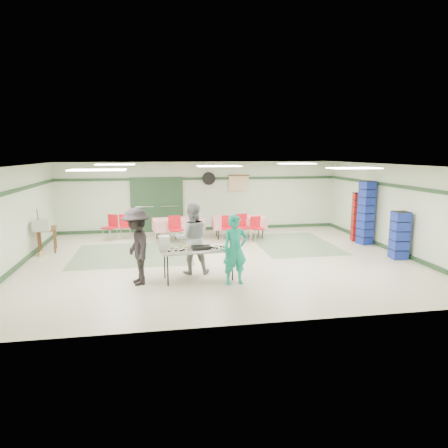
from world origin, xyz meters
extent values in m
plane|color=beige|center=(0.00, 0.00, 0.00)|extent=(11.00, 11.00, 0.00)
plane|color=white|center=(0.00, 0.00, 2.70)|extent=(11.00, 11.00, 0.00)
plane|color=beige|center=(0.00, 4.50, 1.35)|extent=(11.00, 0.00, 11.00)
plane|color=beige|center=(0.00, -4.50, 1.35)|extent=(11.00, 0.00, 11.00)
plane|color=beige|center=(-5.50, 0.00, 1.35)|extent=(0.00, 9.00, 9.00)
plane|color=beige|center=(5.50, 0.00, 1.35)|extent=(0.00, 9.00, 9.00)
cube|color=#203C22|center=(0.00, 4.47, 2.05)|extent=(11.00, 0.06, 0.10)
cube|color=#203C22|center=(0.00, 4.47, 0.06)|extent=(11.00, 0.06, 0.12)
cube|color=#203C22|center=(-5.47, 0.00, 2.05)|extent=(0.06, 9.00, 0.10)
cube|color=#203C22|center=(-5.47, 0.00, 0.06)|extent=(0.06, 9.00, 0.12)
cube|color=#203C22|center=(5.47, 0.00, 2.05)|extent=(0.06, 9.00, 0.10)
cube|color=#203C22|center=(5.47, 0.00, 0.06)|extent=(0.06, 9.00, 0.12)
cube|color=gray|center=(-2.50, 1.00, 0.00)|extent=(3.50, 3.00, 0.01)
cube|color=gray|center=(2.80, 1.50, 0.00)|extent=(2.50, 3.50, 0.01)
cube|color=gray|center=(-2.20, 4.44, 1.05)|extent=(0.90, 0.06, 2.10)
cube|color=gray|center=(-1.25, 4.44, 1.05)|extent=(0.90, 0.06, 2.10)
cube|color=#203C22|center=(-1.73, 4.42, 1.05)|extent=(2.00, 0.03, 2.15)
cylinder|color=black|center=(0.30, 4.44, 2.05)|extent=(0.50, 0.10, 0.50)
cube|color=#DBB989|center=(1.50, 4.44, 1.85)|extent=(0.80, 0.02, 0.60)
cube|color=#9B9C97|center=(-0.80, -1.75, 0.74)|extent=(1.87, 0.91, 0.04)
cylinder|color=black|center=(-1.55, -2.12, 0.36)|extent=(0.04, 0.04, 0.72)
cylinder|color=black|center=(0.01, -1.96, 0.36)|extent=(0.04, 0.04, 0.72)
cylinder|color=black|center=(-1.60, -1.53, 0.36)|extent=(0.04, 0.04, 0.72)
cylinder|color=black|center=(-0.05, -1.38, 0.36)|extent=(0.04, 0.04, 0.72)
cube|color=silver|center=(-0.31, -1.83, 0.77)|extent=(0.56, 0.45, 0.02)
cube|color=silver|center=(-0.95, -1.65, 0.77)|extent=(0.58, 0.46, 0.02)
cube|color=silver|center=(-1.29, -1.88, 0.77)|extent=(0.63, 0.50, 0.02)
cube|color=black|center=(-0.73, -1.79, 0.80)|extent=(0.48, 0.33, 0.08)
cube|color=white|center=(-1.61, -1.70, 0.93)|extent=(0.27, 0.25, 0.34)
imported|color=#15947E|center=(0.02, -2.23, 0.82)|extent=(0.66, 0.48, 1.65)
imported|color=gray|center=(-0.89, -1.20, 0.91)|extent=(0.91, 0.73, 1.81)
imported|color=black|center=(-2.24, -1.84, 0.90)|extent=(0.91, 1.28, 1.80)
cube|color=red|center=(1.19, 2.86, 0.74)|extent=(1.96, 0.93, 0.05)
cube|color=red|center=(1.19, 2.86, 0.55)|extent=(1.96, 0.95, 0.40)
cylinder|color=black|center=(0.38, 2.58, 0.36)|extent=(0.04, 0.04, 0.72)
cylinder|color=black|center=(1.97, 2.50, 0.36)|extent=(0.04, 0.04, 0.72)
cylinder|color=black|center=(0.41, 3.22, 0.36)|extent=(0.04, 0.04, 0.72)
cylinder|color=black|center=(2.00, 3.14, 0.36)|extent=(0.04, 0.04, 0.72)
cube|color=red|center=(-1.01, 2.86, 0.74)|extent=(1.84, 0.96, 0.05)
cube|color=red|center=(-1.01, 2.86, 0.55)|extent=(1.84, 0.97, 0.40)
cylinder|color=black|center=(-1.71, 2.49, 0.36)|extent=(0.04, 0.04, 0.72)
cylinder|color=black|center=(-0.25, 2.65, 0.36)|extent=(0.04, 0.04, 0.72)
cylinder|color=black|center=(-1.77, 3.07, 0.36)|extent=(0.04, 0.04, 0.72)
cylinder|color=black|center=(-0.31, 3.23, 0.36)|extent=(0.04, 0.04, 0.72)
cube|color=red|center=(1.22, 2.21, 0.48)|extent=(0.53, 0.53, 0.04)
cube|color=red|center=(1.17, 2.40, 0.72)|extent=(0.43, 0.14, 0.44)
cylinder|color=silver|center=(1.09, 2.00, 0.23)|extent=(0.02, 0.02, 0.46)
cylinder|color=silver|center=(1.43, 2.08, 0.23)|extent=(0.02, 0.02, 0.46)
cylinder|color=silver|center=(1.01, 2.34, 0.23)|extent=(0.02, 0.02, 0.46)
cylinder|color=silver|center=(1.35, 2.42, 0.23)|extent=(0.02, 0.02, 0.46)
cube|color=red|center=(0.65, 2.21, 0.46)|extent=(0.48, 0.48, 0.04)
cube|color=red|center=(0.68, 2.39, 0.69)|extent=(0.42, 0.11, 0.42)
cylinder|color=silver|center=(0.45, 2.07, 0.22)|extent=(0.02, 0.02, 0.44)
cylinder|color=silver|center=(0.78, 2.02, 0.22)|extent=(0.02, 0.02, 0.44)
cylinder|color=silver|center=(0.51, 2.40, 0.22)|extent=(0.02, 0.02, 0.44)
cylinder|color=silver|center=(0.84, 2.34, 0.22)|extent=(0.02, 0.02, 0.44)
cube|color=red|center=(1.71, 2.21, 0.43)|extent=(0.47, 0.47, 0.04)
cube|color=red|center=(1.68, 2.38, 0.64)|extent=(0.39, 0.12, 0.39)
cylinder|color=silver|center=(1.60, 2.02, 0.20)|extent=(0.02, 0.02, 0.41)
cylinder|color=silver|center=(1.90, 2.09, 0.20)|extent=(0.02, 0.02, 0.41)
cylinder|color=silver|center=(1.53, 2.33, 0.20)|extent=(0.02, 0.02, 0.41)
cylinder|color=silver|center=(1.83, 2.40, 0.20)|extent=(0.02, 0.02, 0.41)
cube|color=red|center=(-1.11, 2.21, 0.48)|extent=(0.54, 0.54, 0.04)
cube|color=red|center=(-1.16, 2.40, 0.72)|extent=(0.43, 0.16, 0.44)
cylinder|color=silver|center=(-1.22, 1.99, 0.23)|extent=(0.02, 0.02, 0.46)
cylinder|color=silver|center=(-0.89, 2.09, 0.23)|extent=(0.02, 0.02, 0.46)
cylinder|color=silver|center=(-1.32, 2.33, 0.23)|extent=(0.02, 0.02, 0.46)
cylinder|color=silver|center=(-0.99, 2.43, 0.23)|extent=(0.02, 0.02, 0.46)
cube|color=red|center=(-2.87, 3.26, 0.45)|extent=(0.44, 0.44, 0.04)
cube|color=red|center=(-2.89, 3.44, 0.67)|extent=(0.41, 0.08, 0.41)
cylinder|color=silver|center=(-3.02, 3.08, 0.21)|extent=(0.02, 0.02, 0.43)
cylinder|color=silver|center=(-2.69, 3.11, 0.21)|extent=(0.02, 0.02, 0.43)
cylinder|color=silver|center=(-3.05, 3.41, 0.21)|extent=(0.02, 0.02, 0.43)
cylinder|color=silver|center=(-2.72, 3.44, 0.21)|extent=(0.02, 0.02, 0.43)
cube|color=red|center=(-3.39, 3.06, 0.47)|extent=(0.59, 0.59, 0.04)
cube|color=red|center=(-3.28, 3.22, 0.70)|extent=(0.37, 0.27, 0.42)
cylinder|color=silver|center=(-3.62, 3.02, 0.22)|extent=(0.02, 0.02, 0.45)
cylinder|color=silver|center=(-3.34, 2.82, 0.22)|extent=(0.02, 0.02, 0.45)
cylinder|color=silver|center=(-3.43, 3.30, 0.22)|extent=(0.02, 0.02, 0.45)
cylinder|color=silver|center=(-3.15, 3.10, 0.22)|extent=(0.02, 0.02, 0.45)
cube|color=#192199|center=(5.15, 1.09, 1.07)|extent=(0.47, 0.47, 2.13)
cube|color=#A61210|center=(5.15, 1.62, 0.84)|extent=(0.45, 0.45, 1.69)
cube|color=#192199|center=(5.15, -0.82, 0.70)|extent=(0.47, 0.47, 1.39)
cube|color=brown|center=(-5.15, 1.83, 0.72)|extent=(0.71, 0.95, 0.05)
cube|color=brown|center=(-5.30, 1.44, 0.35)|extent=(0.05, 0.05, 0.70)
cube|color=brown|center=(-4.87, 1.53, 0.35)|extent=(0.05, 0.05, 0.70)
cube|color=brown|center=(-5.43, 2.14, 0.35)|extent=(0.05, 0.05, 0.70)
cube|color=brown|center=(-5.00, 2.22, 0.35)|extent=(0.05, 0.05, 0.70)
cube|color=#A5A5A1|center=(-5.15, 1.39, 0.92)|extent=(0.49, 0.44, 0.35)
cylinder|color=brown|center=(-5.23, 1.38, 0.72)|extent=(0.09, 0.22, 1.38)
camera|label=1|loc=(-1.77, -11.09, 3.06)|focal=32.00mm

